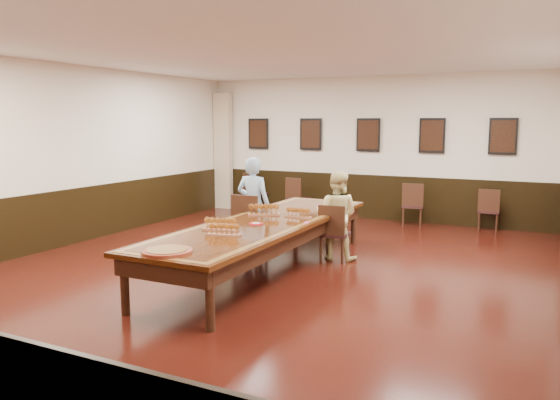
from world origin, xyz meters
The scene contains 23 objects.
floor centered at (0.00, 0.00, -0.01)m, with size 8.00×10.00×0.02m, color black.
ceiling centered at (0.00, 0.00, 3.21)m, with size 8.00×10.00×0.02m, color white.
wall_back centered at (0.00, 5.01, 1.60)m, with size 8.00×0.02×3.20m, color beige.
wall_left centered at (-4.01, 0.00, 1.60)m, with size 0.02×10.00×3.20m, color beige.
chair_man centered at (-0.73, 0.87, 0.51)m, with size 0.47×0.52×1.01m, color black, non-canonical shape.
chair_woman centered at (0.69, 1.07, 0.45)m, with size 0.43×0.46×0.91m, color black, non-canonical shape.
spare_chair_a centered at (-2.80, 4.77, 0.47)m, with size 0.44×0.48×0.95m, color black, non-canonical shape.
spare_chair_b centered at (-1.50, 4.47, 0.46)m, with size 0.43×0.47×0.92m, color black, non-canonical shape.
spare_chair_c centered at (1.12, 4.52, 0.46)m, with size 0.43×0.47×0.92m, color black, non-canonical shape.
spare_chair_d centered at (2.63, 4.70, 0.43)m, with size 0.40×0.44×0.86m, color black, non-canonical shape.
person_man centered at (-0.73, 0.97, 0.81)m, with size 0.59×0.39×1.62m, color #4F8EC7.
person_woman centered at (0.68, 1.17, 0.71)m, with size 0.71×0.55×1.42m, color beige.
pink_phone centered at (0.60, 0.14, 0.76)m, with size 0.06×0.13×0.01m, color #D94898.
curtain centered at (-3.75, 4.82, 1.45)m, with size 0.45×0.18×2.90m, color tan.
wainscoting centered at (0.00, 0.00, 0.50)m, with size 8.00×10.00×1.00m.
conference_table centered at (0.00, 0.00, 0.61)m, with size 1.40×5.00×0.76m.
posters centered at (0.00, 4.94, 1.90)m, with size 6.14×0.04×0.74m.
flight_a centered at (-0.25, 0.44, 0.84)m, with size 0.51×0.36×0.18m.
flight_b centered at (0.31, 0.49, 0.82)m, with size 0.41×0.14×0.15m.
flight_c centered at (-0.21, -0.87, 0.83)m, with size 0.49×0.24×0.18m.
flight_d centered at (0.01, -1.12, 0.82)m, with size 0.45×0.24×0.16m.
red_plate_grp centered at (0.01, -0.28, 0.76)m, with size 0.20×0.20×0.03m.
carved_platter centered at (-0.06, -2.20, 0.77)m, with size 0.59×0.59×0.05m.
Camera 1 is at (3.68, -6.92, 2.19)m, focal length 35.00 mm.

